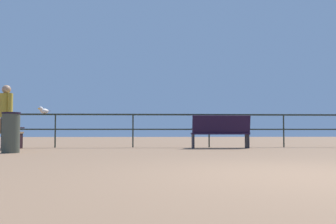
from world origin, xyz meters
name	(u,v)px	position (x,y,z in m)	size (l,w,h in m)	color
ground_plane	(317,175)	(0.00, 0.00, 0.00)	(60.00, 60.00, 0.00)	#7F5F45
pier_railing	(209,122)	(0.00, 7.69, 0.78)	(23.73, 0.05, 1.04)	#262D24
bench_near_left	(221,130)	(0.22, 6.93, 0.52)	(1.69, 0.60, 0.96)	black
person_by_bench	(6,113)	(-5.58, 5.89, 0.97)	(0.41, 0.42, 1.70)	#1F2B27
seagull_on_rail	(44,110)	(-5.09, 7.67, 1.13)	(0.34, 0.36, 0.21)	silver
trash_bin	(11,132)	(-5.06, 4.80, 0.47)	(0.42, 0.42, 0.94)	#404438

